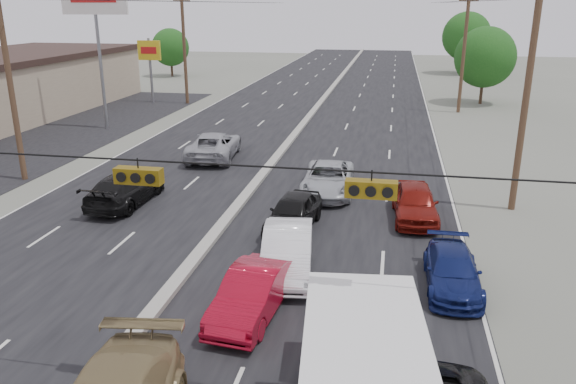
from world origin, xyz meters
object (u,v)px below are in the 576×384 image
queue_car_a (293,212)px  queue_car_b (287,251)px  utility_pole_left_b (10,84)px  queue_car_c (328,179)px  oncoming_near (125,189)px  pole_sign_far (150,56)px  tree_right_far (467,36)px  queue_car_e (415,203)px  utility_pole_right_b (526,98)px  utility_pole_left_c (184,49)px  queue_car_d (452,271)px  utility_pole_right_c (464,53)px  tree_right_mid (485,57)px  oncoming_far (214,145)px  pole_sign_billboard (95,6)px  tree_left_far (170,47)px  box_truck (361,380)px  red_sedan (252,294)px

queue_car_a → queue_car_b: 4.05m
utility_pole_left_b → queue_car_c: size_ratio=1.90×
oncoming_near → pole_sign_far: bearing=-67.6°
tree_right_far → queue_car_e: (-7.97, -57.20, -4.18)m
utility_pole_left_b → utility_pole_right_b: same height
utility_pole_left_c → pole_sign_far: bearing=-180.0°
utility_pole_left_c → tree_right_far: bearing=46.5°
queue_car_d → queue_car_e: size_ratio=0.93×
queue_car_a → queue_car_e: bearing=28.3°
utility_pole_left_b → utility_pole_right_c: size_ratio=1.00×
utility_pole_left_c → utility_pole_right_c: bearing=0.0°
queue_car_b → tree_right_mid: bearing=65.7°
queue_car_e → oncoming_far: (-11.80, 8.32, 0.03)m
utility_pole_right_b → pole_sign_billboard: 30.20m
utility_pole_right_c → tree_left_far: (-34.50, 20.00, -1.39)m
pole_sign_billboard → tree_right_mid: size_ratio=1.54×
queue_car_d → tree_right_far: bearing=83.0°
oncoming_far → tree_left_far: bearing=-71.0°
queue_car_c → box_truck: bearing=-83.0°
queue_car_c → tree_left_far: bearing=118.4°
box_truck → queue_car_d: 8.13m
utility_pole_left_b → queue_car_a: 16.65m
oncoming_far → utility_pole_left_b: bearing=28.9°
pole_sign_billboard → queue_car_e: (22.53, -15.20, -8.09)m
red_sedan → oncoming_far: bearing=117.1°
pole_sign_billboard → pole_sign_far: pole_sign_billboard is taller
utility_pole_right_b → red_sedan: 15.40m
queue_car_c → oncoming_near: (-9.18, -3.41, 0.02)m
utility_pole_left_b → tree_left_far: utility_pole_left_b is taller
pole_sign_billboard → utility_pole_right_b: bearing=-25.7°
red_sedan → queue_car_c: size_ratio=0.83×
tree_right_mid → queue_car_d: (-5.91, -38.41, -3.72)m
utility_pole_left_c → queue_car_c: 29.61m
utility_pole_left_c → queue_car_d: size_ratio=2.36×
pole_sign_far → oncoming_far: size_ratio=1.04×
utility_pole_left_c → utility_pole_right_b: same height
red_sedan → queue_car_a: (0.00, 7.09, 0.01)m
pole_sign_billboard → tree_left_far: bearing=103.2°
queue_car_c → oncoming_far: 9.36m
utility_pole_right_c → tree_right_mid: (2.50, 5.00, -0.77)m
oncoming_near → oncoming_far: bearing=-98.6°
queue_car_b → queue_car_e: (4.53, 6.03, -0.02)m
queue_car_b → oncoming_near: queue_car_b is taller
utility_pole_left_b → tree_right_mid: size_ratio=1.40×
utility_pole_right_c → utility_pole_left_b: bearing=-135.0°
tree_right_far → utility_pole_right_b: bearing=-93.6°
queue_car_d → pole_sign_billboard: bearing=137.0°
utility_pole_left_b → oncoming_near: size_ratio=1.94×
pole_sign_billboard → queue_car_e: pole_sign_billboard is taller
utility_pole_right_c → queue_car_b: 34.70m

